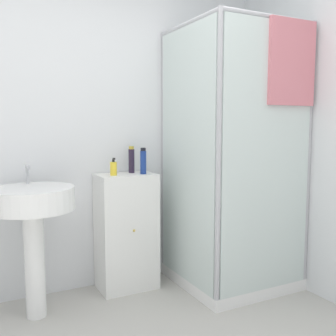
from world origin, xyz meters
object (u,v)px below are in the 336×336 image
at_px(shampoo_bottle_tall_black, 131,160).
at_px(shampoo_bottle_blue, 143,161).
at_px(sink, 33,213).
at_px(soap_dispenser, 113,168).

relative_size(shampoo_bottle_tall_black, shampoo_bottle_blue, 1.04).
height_order(sink, shampoo_bottle_blue, shampoo_bottle_blue).
relative_size(soap_dispenser, shampoo_bottle_blue, 0.65).
bearing_deg(soap_dispenser, sink, -167.13).
bearing_deg(shampoo_bottle_tall_black, soap_dispenser, -154.30).
xyz_separation_m(soap_dispenser, shampoo_bottle_blue, (0.23, -0.03, 0.05)).
relative_size(sink, shampoo_bottle_blue, 4.98).
xyz_separation_m(sink, shampoo_bottle_blue, (0.85, 0.11, 0.30)).
bearing_deg(sink, shampoo_bottle_tall_black, 15.97).
bearing_deg(soap_dispenser, shampoo_bottle_tall_black, 25.70).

